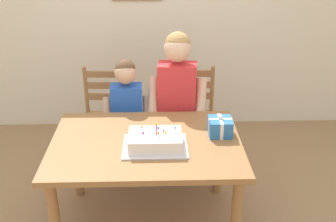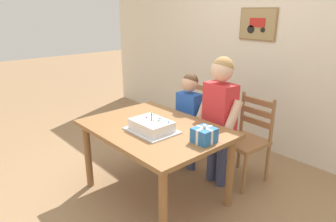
{
  "view_description": "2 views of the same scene",
  "coord_description": "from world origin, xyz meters",
  "px_view_note": "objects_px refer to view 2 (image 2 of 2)",
  "views": [
    {
      "loc": [
        0.07,
        -2.54,
        2.15
      ],
      "look_at": [
        0.16,
        0.07,
        0.93
      ],
      "focal_mm": 44.16,
      "sensor_mm": 36.0,
      "label": 1
    },
    {
      "loc": [
        2.02,
        -1.63,
        1.76
      ],
      "look_at": [
        -0.01,
        0.18,
        0.84
      ],
      "focal_mm": 32.05,
      "sensor_mm": 36.0,
      "label": 2
    }
  ],
  "objects_px": {
    "gift_box_red_large": "(204,135)",
    "chair_left": "(191,120)",
    "birthday_cake": "(152,126)",
    "child_older": "(220,110)",
    "chair_right": "(246,139)",
    "dining_table": "(155,136)",
    "child_younger": "(189,112)"
  },
  "relations": [
    {
      "from": "gift_box_red_large",
      "to": "chair_left",
      "type": "relative_size",
      "value": 0.19
    },
    {
      "from": "birthday_cake",
      "to": "child_older",
      "type": "bearing_deg",
      "value": 75.46
    },
    {
      "from": "child_older",
      "to": "chair_right",
      "type": "bearing_deg",
      "value": 61.42
    },
    {
      "from": "dining_table",
      "to": "child_older",
      "type": "height_order",
      "value": "child_older"
    },
    {
      "from": "chair_left",
      "to": "child_older",
      "type": "height_order",
      "value": "child_older"
    },
    {
      "from": "chair_right",
      "to": "gift_box_red_large",
      "type": "bearing_deg",
      "value": -81.08
    },
    {
      "from": "gift_box_red_large",
      "to": "chair_right",
      "type": "xyz_separation_m",
      "value": [
        -0.13,
        0.82,
        -0.32
      ]
    },
    {
      "from": "birthday_cake",
      "to": "chair_left",
      "type": "distance_m",
      "value": 1.14
    },
    {
      "from": "chair_left",
      "to": "chair_right",
      "type": "xyz_separation_m",
      "value": [
        0.8,
        -0.0,
        0.0
      ]
    },
    {
      "from": "chair_left",
      "to": "chair_right",
      "type": "height_order",
      "value": "same"
    },
    {
      "from": "chair_left",
      "to": "chair_right",
      "type": "relative_size",
      "value": 1.0
    },
    {
      "from": "dining_table",
      "to": "child_older",
      "type": "xyz_separation_m",
      "value": [
        0.25,
        0.63,
        0.18
      ]
    },
    {
      "from": "birthday_cake",
      "to": "child_younger",
      "type": "distance_m",
      "value": 0.76
    },
    {
      "from": "chair_right",
      "to": "dining_table",
      "type": "bearing_deg",
      "value": -113.84
    },
    {
      "from": "birthday_cake",
      "to": "child_older",
      "type": "height_order",
      "value": "child_older"
    },
    {
      "from": "dining_table",
      "to": "chair_right",
      "type": "height_order",
      "value": "chair_right"
    },
    {
      "from": "gift_box_red_large",
      "to": "birthday_cake",
      "type": "bearing_deg",
      "value": -159.61
    },
    {
      "from": "chair_left",
      "to": "child_younger",
      "type": "distance_m",
      "value": 0.42
    },
    {
      "from": "dining_table",
      "to": "child_older",
      "type": "distance_m",
      "value": 0.71
    },
    {
      "from": "chair_left",
      "to": "chair_right",
      "type": "bearing_deg",
      "value": -0.0
    },
    {
      "from": "gift_box_red_large",
      "to": "child_younger",
      "type": "bearing_deg",
      "value": 142.26
    },
    {
      "from": "gift_box_red_large",
      "to": "chair_right",
      "type": "relative_size",
      "value": 0.19
    },
    {
      "from": "birthday_cake",
      "to": "gift_box_red_large",
      "type": "height_order",
      "value": "birthday_cake"
    },
    {
      "from": "gift_box_red_large",
      "to": "chair_left",
      "type": "xyz_separation_m",
      "value": [
        -0.93,
        0.82,
        -0.32
      ]
    },
    {
      "from": "birthday_cake",
      "to": "dining_table",
      "type": "bearing_deg",
      "value": 127.47
    },
    {
      "from": "gift_box_red_large",
      "to": "child_older",
      "type": "relative_size",
      "value": 0.13
    },
    {
      "from": "dining_table",
      "to": "birthday_cake",
      "type": "bearing_deg",
      "value": -52.53
    },
    {
      "from": "chair_right",
      "to": "child_younger",
      "type": "bearing_deg",
      "value": -154.14
    },
    {
      "from": "dining_table",
      "to": "chair_right",
      "type": "bearing_deg",
      "value": 66.16
    },
    {
      "from": "gift_box_red_large",
      "to": "child_older",
      "type": "distance_m",
      "value": 0.61
    },
    {
      "from": "chair_left",
      "to": "child_older",
      "type": "distance_m",
      "value": 0.79
    },
    {
      "from": "dining_table",
      "to": "child_younger",
      "type": "xyz_separation_m",
      "value": [
        -0.17,
        0.63,
        0.05
      ]
    }
  ]
}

